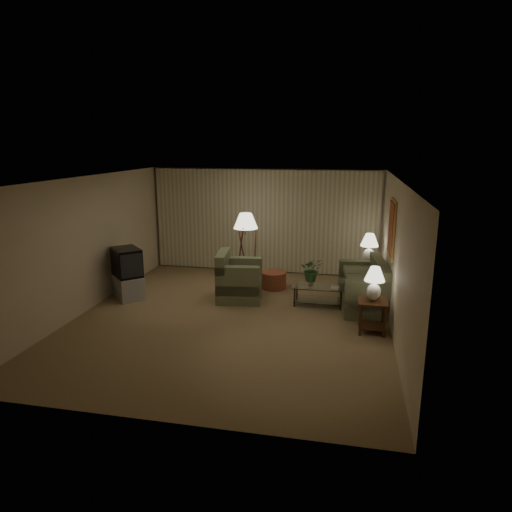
{
  "coord_description": "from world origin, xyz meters",
  "views": [
    {
      "loc": [
        2.14,
        -8.12,
        3.35
      ],
      "look_at": [
        0.36,
        0.6,
        1.12
      ],
      "focal_mm": 32.0,
      "sensor_mm": 36.0,
      "label": 1
    }
  ],
  "objects_px": {
    "table_lamp_far": "(369,246)",
    "armchair": "(240,281)",
    "ottoman": "(274,280)",
    "vase": "(311,282)",
    "side_table_far": "(368,272)",
    "floor_lamp": "(246,248)",
    "sofa": "(362,288)",
    "coffee_table": "(318,292)",
    "table_lamp_near": "(374,281)",
    "tv_cabinet": "(128,286)",
    "crt_tv": "(127,262)",
    "side_table_near": "(372,311)"
  },
  "relations": [
    {
      "from": "table_lamp_far",
      "to": "floor_lamp",
      "type": "height_order",
      "value": "floor_lamp"
    },
    {
      "from": "side_table_far",
      "to": "tv_cabinet",
      "type": "distance_m",
      "value": 5.48
    },
    {
      "from": "sofa",
      "to": "crt_tv",
      "type": "distance_m",
      "value": 5.09
    },
    {
      "from": "armchair",
      "to": "sofa",
      "type": "bearing_deg",
      "value": -95.93
    },
    {
      "from": "sofa",
      "to": "side_table_far",
      "type": "bearing_deg",
      "value": 167.65
    },
    {
      "from": "armchair",
      "to": "ottoman",
      "type": "bearing_deg",
      "value": -41.54
    },
    {
      "from": "coffee_table",
      "to": "table_lamp_near",
      "type": "bearing_deg",
      "value": -49.92
    },
    {
      "from": "ottoman",
      "to": "tv_cabinet",
      "type": "bearing_deg",
      "value": -156.95
    },
    {
      "from": "floor_lamp",
      "to": "sofa",
      "type": "bearing_deg",
      "value": -18.93
    },
    {
      "from": "side_table_near",
      "to": "tv_cabinet",
      "type": "height_order",
      "value": "side_table_near"
    },
    {
      "from": "side_table_far",
      "to": "tv_cabinet",
      "type": "xyz_separation_m",
      "value": [
        -5.2,
        -1.72,
        -0.15
      ]
    },
    {
      "from": "table_lamp_far",
      "to": "floor_lamp",
      "type": "xyz_separation_m",
      "value": [
        -2.85,
        -0.32,
        -0.11
      ]
    },
    {
      "from": "sofa",
      "to": "crt_tv",
      "type": "bearing_deg",
      "value": -90.19
    },
    {
      "from": "coffee_table",
      "to": "vase",
      "type": "relative_size",
      "value": 7.29
    },
    {
      "from": "coffee_table",
      "to": "tv_cabinet",
      "type": "xyz_separation_m",
      "value": [
        -4.15,
        -0.37,
        -0.03
      ]
    },
    {
      "from": "side_table_near",
      "to": "crt_tv",
      "type": "distance_m",
      "value": 5.29
    },
    {
      "from": "side_table_near",
      "to": "table_lamp_near",
      "type": "height_order",
      "value": "table_lamp_near"
    },
    {
      "from": "armchair",
      "to": "ottoman",
      "type": "distance_m",
      "value": 1.1
    },
    {
      "from": "table_lamp_far",
      "to": "vase",
      "type": "bearing_deg",
      "value": -131.68
    },
    {
      "from": "side_table_far",
      "to": "table_lamp_far",
      "type": "bearing_deg",
      "value": -135.0
    },
    {
      "from": "armchair",
      "to": "vase",
      "type": "relative_size",
      "value": 8.18
    },
    {
      "from": "table_lamp_near",
      "to": "crt_tv",
      "type": "xyz_separation_m",
      "value": [
        -5.2,
        0.88,
        -0.16
      ]
    },
    {
      "from": "armchair",
      "to": "vase",
      "type": "height_order",
      "value": "armchair"
    },
    {
      "from": "table_lamp_near",
      "to": "crt_tv",
      "type": "distance_m",
      "value": 5.28
    },
    {
      "from": "coffee_table",
      "to": "ottoman",
      "type": "xyz_separation_m",
      "value": [
        -1.11,
        0.92,
        -0.08
      ]
    },
    {
      "from": "coffee_table",
      "to": "floor_lamp",
      "type": "relative_size",
      "value": 0.62
    },
    {
      "from": "table_lamp_near",
      "to": "vase",
      "type": "relative_size",
      "value": 4.17
    },
    {
      "from": "ottoman",
      "to": "vase",
      "type": "xyz_separation_m",
      "value": [
        0.96,
        -0.92,
        0.29
      ]
    },
    {
      "from": "vase",
      "to": "coffee_table",
      "type": "bearing_deg",
      "value": 0.0
    },
    {
      "from": "side_table_far",
      "to": "table_lamp_far",
      "type": "distance_m",
      "value": 0.62
    },
    {
      "from": "table_lamp_near",
      "to": "ottoman",
      "type": "relative_size",
      "value": 1.05
    },
    {
      "from": "side_table_far",
      "to": "ottoman",
      "type": "height_order",
      "value": "side_table_far"
    },
    {
      "from": "table_lamp_far",
      "to": "armchair",
      "type": "bearing_deg",
      "value": -154.53
    },
    {
      "from": "coffee_table",
      "to": "tv_cabinet",
      "type": "bearing_deg",
      "value": -174.91
    },
    {
      "from": "table_lamp_near",
      "to": "coffee_table",
      "type": "height_order",
      "value": "table_lamp_near"
    },
    {
      "from": "side_table_far",
      "to": "tv_cabinet",
      "type": "bearing_deg",
      "value": -161.71
    },
    {
      "from": "coffee_table",
      "to": "ottoman",
      "type": "relative_size",
      "value": 1.84
    },
    {
      "from": "side_table_near",
      "to": "table_lamp_near",
      "type": "xyz_separation_m",
      "value": [
        -0.0,
        0.0,
        0.56
      ]
    },
    {
      "from": "side_table_far",
      "to": "floor_lamp",
      "type": "height_order",
      "value": "floor_lamp"
    },
    {
      "from": "sofa",
      "to": "vase",
      "type": "relative_size",
      "value": 12.75
    },
    {
      "from": "tv_cabinet",
      "to": "armchair",
      "type": "bearing_deg",
      "value": 55.79
    },
    {
      "from": "sofa",
      "to": "floor_lamp",
      "type": "relative_size",
      "value": 1.09
    },
    {
      "from": "crt_tv",
      "to": "armchair",
      "type": "bearing_deg",
      "value": 55.79
    },
    {
      "from": "sofa",
      "to": "tv_cabinet",
      "type": "xyz_separation_m",
      "value": [
        -5.05,
        -0.47,
        -0.14
      ]
    },
    {
      "from": "ottoman",
      "to": "side_table_far",
      "type": "bearing_deg",
      "value": 11.14
    },
    {
      "from": "ottoman",
      "to": "table_lamp_far",
      "type": "bearing_deg",
      "value": 11.14
    },
    {
      "from": "coffee_table",
      "to": "floor_lamp",
      "type": "bearing_deg",
      "value": 150.28
    },
    {
      "from": "side_table_near",
      "to": "ottoman",
      "type": "xyz_separation_m",
      "value": [
        -2.16,
        2.17,
        -0.21
      ]
    },
    {
      "from": "table_lamp_near",
      "to": "tv_cabinet",
      "type": "distance_m",
      "value": 5.32
    },
    {
      "from": "sofa",
      "to": "crt_tv",
      "type": "height_order",
      "value": "crt_tv"
    }
  ]
}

